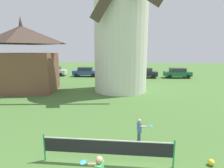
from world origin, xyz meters
The scene contains 10 objects.
windmill centered at (-0.23, 14.59, 7.27)m, with size 7.39×6.23×14.14m.
tennis_net centered at (-0.12, 1.84, 0.68)m, with size 4.95×0.06×1.10m.
player_far centered at (1.20, 3.64, 0.64)m, with size 0.76×0.36×1.13m.
stray_ball centered at (3.78, 2.12, 0.12)m, with size 0.24×0.24×0.24m, color yellow.
parked_car_silver centered at (-12.29, 24.82, 0.81)m, with size 4.63×2.19×1.56m.
parked_car_blue centered at (-6.52, 24.54, 0.81)m, with size 4.17×1.99×1.56m.
parked_car_red centered at (-2.22, 24.57, 0.81)m, with size 3.86×1.98×1.56m.
parked_car_black centered at (3.16, 23.97, 0.81)m, with size 3.87×1.93×1.56m.
parked_car_green centered at (8.29, 24.37, 0.81)m, with size 4.15×2.04×1.56m.
chapel centered at (-10.15, 13.24, 3.28)m, with size 6.92×5.52×7.60m.
Camera 1 is at (0.64, -4.18, 4.24)m, focal length 28.40 mm.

